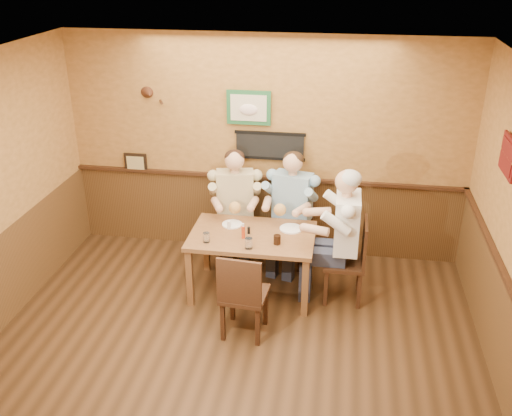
{
  "coord_description": "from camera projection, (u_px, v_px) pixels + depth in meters",
  "views": [
    {
      "loc": [
        0.95,
        -4.18,
        3.72
      ],
      "look_at": [
        0.06,
        1.38,
        1.1
      ],
      "focal_mm": 40.0,
      "sensor_mm": 36.0,
      "label": 1
    }
  ],
  "objects": [
    {
      "name": "chair_near_side",
      "position": [
        245.0,
        292.0,
        5.81
      ],
      "size": [
        0.49,
        0.49,
        0.98
      ],
      "primitive_type": null,
      "rotation": [
        0.0,
        0.0,
        3.06
      ],
      "color": "#3E2313",
      "rests_on": "ground"
    },
    {
      "name": "plate_far_left",
      "position": [
        232.0,
        224.0,
        6.62
      ],
      "size": [
        0.25,
        0.25,
        0.02
      ],
      "primitive_type": "cylinder",
      "rotation": [
        0.0,
        0.0,
        -0.05
      ],
      "color": "white",
      "rests_on": "dining_table"
    },
    {
      "name": "water_glass_mid",
      "position": [
        249.0,
        243.0,
        6.08
      ],
      "size": [
        0.11,
        0.11,
        0.12
      ],
      "primitive_type": "cylinder",
      "rotation": [
        0.0,
        0.0,
        0.4
      ],
      "color": "white",
      "rests_on": "dining_table"
    },
    {
      "name": "pepper_shaker",
      "position": [
        249.0,
        230.0,
        6.4
      ],
      "size": [
        0.04,
        0.04,
        0.08
      ],
      "primitive_type": "cylinder",
      "rotation": [
        0.0,
        0.0,
        -0.42
      ],
      "color": "black",
      "rests_on": "dining_table"
    },
    {
      "name": "diner_tan_shirt",
      "position": [
        235.0,
        212.0,
        7.14
      ],
      "size": [
        0.72,
        0.72,
        1.33
      ],
      "primitive_type": null,
      "rotation": [
        0.0,
        0.0,
        0.19
      ],
      "color": "beige",
      "rests_on": "ground"
    },
    {
      "name": "chair_back_right",
      "position": [
        292.0,
        229.0,
        7.13
      ],
      "size": [
        0.52,
        0.52,
        0.94
      ],
      "primitive_type": null,
      "rotation": [
        0.0,
        0.0,
        -0.23
      ],
      "color": "#3E2313",
      "rests_on": "ground"
    },
    {
      "name": "dining_table",
      "position": [
        252.0,
        241.0,
        6.45
      ],
      "size": [
        1.4,
        0.9,
        0.75
      ],
      "color": "brown",
      "rests_on": "ground"
    },
    {
      "name": "cola_tumbler",
      "position": [
        277.0,
        240.0,
        6.18
      ],
      "size": [
        0.1,
        0.1,
        0.1
      ],
      "primitive_type": "cylinder",
      "rotation": [
        0.0,
        0.0,
        -0.43
      ],
      "color": "black",
      "rests_on": "dining_table"
    },
    {
      "name": "diner_blue_polo",
      "position": [
        292.0,
        215.0,
        7.04
      ],
      "size": [
        0.74,
        0.74,
        1.34
      ],
      "primitive_type": null,
      "rotation": [
        0.0,
        0.0,
        -0.23
      ],
      "color": "#83A9C4",
      "rests_on": "ground"
    },
    {
      "name": "salt_shaker",
      "position": [
        229.0,
        225.0,
        6.51
      ],
      "size": [
        0.05,
        0.05,
        0.1
      ],
      "primitive_type": "cylinder",
      "rotation": [
        0.0,
        0.0,
        0.35
      ],
      "color": "white",
      "rests_on": "dining_table"
    },
    {
      "name": "room",
      "position": [
        242.0,
        205.0,
        4.87
      ],
      "size": [
        5.02,
        5.03,
        2.81
      ],
      "color": "#321F0F",
      "rests_on": "ground"
    },
    {
      "name": "chair_back_left",
      "position": [
        236.0,
        226.0,
        7.22
      ],
      "size": [
        0.5,
        0.5,
        0.93
      ],
      "primitive_type": null,
      "rotation": [
        0.0,
        0.0,
        0.19
      ],
      "color": "#3E2313",
      "rests_on": "ground"
    },
    {
      "name": "water_glass_left",
      "position": [
        206.0,
        237.0,
        6.22
      ],
      "size": [
        0.09,
        0.09,
        0.11
      ],
      "primitive_type": "cylinder",
      "rotation": [
        0.0,
        0.0,
        -0.26
      ],
      "color": "white",
      "rests_on": "dining_table"
    },
    {
      "name": "plate_far_right",
      "position": [
        291.0,
        229.0,
        6.51
      ],
      "size": [
        0.27,
        0.27,
        0.02
      ],
      "primitive_type": "cylinder",
      "rotation": [
        0.0,
        0.0,
        0.05
      ],
      "color": "white",
      "rests_on": "dining_table"
    },
    {
      "name": "hot_sauce_bottle",
      "position": [
        243.0,
        232.0,
        6.29
      ],
      "size": [
        0.04,
        0.04,
        0.16
      ],
      "primitive_type": "cylinder",
      "rotation": [
        0.0,
        0.0,
        -0.03
      ],
      "color": "#B83613",
      "rests_on": "dining_table"
    },
    {
      "name": "diner_white_elder",
      "position": [
        345.0,
        244.0,
        6.3
      ],
      "size": [
        0.65,
        0.65,
        1.41
      ],
      "primitive_type": null,
      "rotation": [
        0.0,
        0.0,
        -1.57
      ],
      "color": "white",
      "rests_on": "ground"
    },
    {
      "name": "chair_right_end",
      "position": [
        344.0,
        260.0,
        6.39
      ],
      "size": [
        0.46,
        0.46,
        0.99
      ],
      "primitive_type": null,
      "rotation": [
        0.0,
        0.0,
        -1.57
      ],
      "color": "#3E2313",
      "rests_on": "ground"
    }
  ]
}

